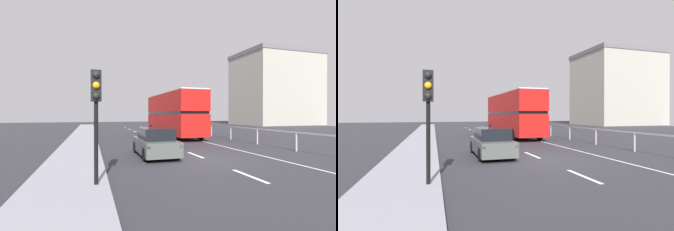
# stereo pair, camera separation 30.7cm
# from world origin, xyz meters

# --- Properties ---
(ground_plane) EXTENTS (75.12, 120.00, 0.10)m
(ground_plane) POSITION_xyz_m (0.00, 0.00, -0.05)
(ground_plane) COLOR #2C2C32
(near_sidewalk_kerb) EXTENTS (2.41, 80.00, 0.14)m
(near_sidewalk_kerb) POSITION_xyz_m (-6.02, 0.00, 0.07)
(near_sidewalk_kerb) COLOR gray
(near_sidewalk_kerb) RESTS_ON ground
(lane_paint_markings) EXTENTS (3.36, 46.00, 0.01)m
(lane_paint_markings) POSITION_xyz_m (2.04, 8.56, 0.00)
(lane_paint_markings) COLOR silver
(lane_paint_markings) RESTS_ON ground
(bridge_side_railing) EXTENTS (0.10, 42.00, 1.15)m
(bridge_side_railing) POSITION_xyz_m (6.18, 9.00, 0.92)
(bridge_side_railing) COLOR #B6AABB
(bridge_side_railing) RESTS_ON ground
(distant_building_block) EXTENTS (15.49, 11.64, 14.92)m
(distant_building_block) POSITION_xyz_m (31.60, 30.83, 7.47)
(distant_building_block) COLOR #9F9C90
(distant_building_block) RESTS_ON ground
(double_decker_bus_red) EXTENTS (2.60, 11.06, 4.25)m
(double_decker_bus_red) POSITION_xyz_m (2.47, 11.77, 2.28)
(double_decker_bus_red) COLOR #B81511
(double_decker_bus_red) RESTS_ON ground
(hatchback_car_near) EXTENTS (1.80, 4.09, 1.48)m
(hatchback_car_near) POSITION_xyz_m (-2.14, 1.24, 0.70)
(hatchback_car_near) COLOR #4E524F
(hatchback_car_near) RESTS_ON ground
(traffic_signal_pole) EXTENTS (0.30, 0.42, 3.32)m
(traffic_signal_pole) POSITION_xyz_m (-5.19, -3.69, 2.63)
(traffic_signal_pole) COLOR black
(traffic_signal_pole) RESTS_ON near_sidewalk_kerb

